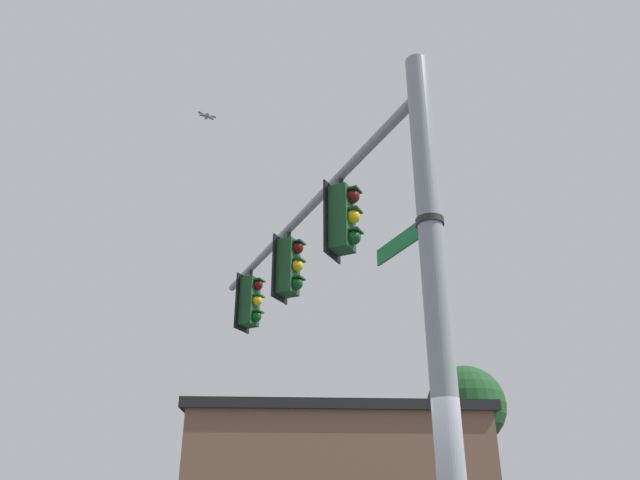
{
  "coord_description": "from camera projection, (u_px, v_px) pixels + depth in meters",
  "views": [
    {
      "loc": [
        6.09,
        1.64,
        1.44
      ],
      "look_at": [
        -1.85,
        -2.35,
        5.52
      ],
      "focal_mm": 33.58,
      "sensor_mm": 36.0,
      "label": 1
    }
  ],
  "objects": [
    {
      "name": "traffic_light_mid_outer",
      "position": [
        250.0,
        301.0,
        12.7
      ],
      "size": [
        0.54,
        0.49,
        1.31
      ],
      "color": "black"
    },
    {
      "name": "mast_arm",
      "position": [
        297.0,
        220.0,
        10.92
      ],
      "size": [
        5.03,
        6.33,
        0.15
      ],
      "primitive_type": "cylinder",
      "rotation": [
        0.0,
        1.57,
        4.04
      ],
      "color": "gray"
    },
    {
      "name": "tree_by_storefront",
      "position": [
        467.0,
        407.0,
        21.43
      ],
      "size": [
        2.8,
        2.8,
        6.38
      ],
      "color": "#4C3823",
      "rests_on": "ground"
    },
    {
      "name": "bird_flying",
      "position": [
        207.0,
        116.0,
        12.9
      ],
      "size": [
        0.34,
        0.31,
        0.11
      ],
      "color": "gray"
    },
    {
      "name": "signal_pole",
      "position": [
        437.0,
        310.0,
        6.45
      ],
      "size": [
        0.29,
        0.29,
        6.87
      ],
      "primitive_type": "cylinder",
      "color": "gray",
      "rests_on": "ground"
    },
    {
      "name": "street_name_sign",
      "position": [
        415.0,
        232.0,
        7.14
      ],
      "size": [
        0.91,
        1.11,
        0.22
      ],
      "color": "#147238"
    },
    {
      "name": "traffic_light_mid_inner",
      "position": [
        289.0,
        267.0,
        10.92
      ],
      "size": [
        0.54,
        0.49,
        1.31
      ],
      "color": "black"
    },
    {
      "name": "traffic_light_nearest_pole",
      "position": [
        343.0,
        219.0,
        9.13
      ],
      "size": [
        0.54,
        0.49,
        1.31
      ],
      "color": "black"
    }
  ]
}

